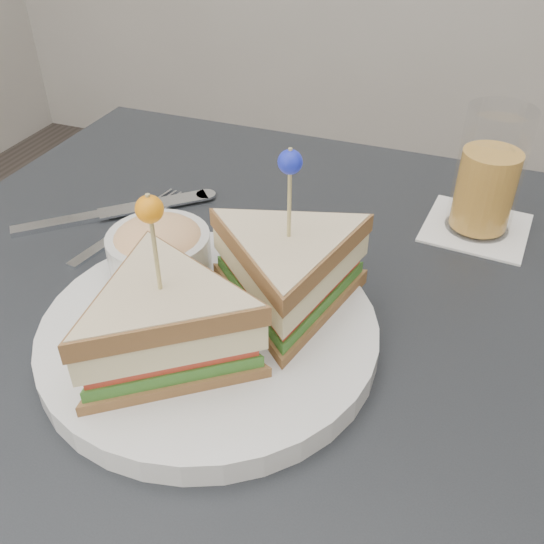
{
  "coord_description": "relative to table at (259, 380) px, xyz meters",
  "views": [
    {
      "loc": [
        0.16,
        -0.38,
        1.11
      ],
      "look_at": [
        0.01,
        0.01,
        0.8
      ],
      "focal_mm": 40.0,
      "sensor_mm": 36.0,
      "label": 1
    }
  ],
  "objects": [
    {
      "name": "cutlery_knife",
      "position": [
        -0.23,
        0.11,
        0.08
      ],
      "size": [
        0.18,
        0.17,
        0.01
      ],
      "rotation": [
        0.0,
        0.0,
        -0.83
      ],
      "color": "silver",
      "rests_on": "table"
    },
    {
      "name": "cutlery_fork",
      "position": [
        -0.19,
        0.1,
        0.08
      ],
      "size": [
        0.05,
        0.18,
        0.01
      ],
      "rotation": [
        0.0,
        0.0,
        -0.17
      ],
      "color": "white",
      "rests_on": "table"
    },
    {
      "name": "drink_set",
      "position": [
        0.17,
        0.23,
        0.14
      ],
      "size": [
        0.12,
        0.12,
        0.14
      ],
      "rotation": [
        0.0,
        0.0,
        -0.08
      ],
      "color": "white",
      "rests_on": "table"
    },
    {
      "name": "table",
      "position": [
        0.0,
        0.0,
        0.0
      ],
      "size": [
        0.8,
        0.8,
        0.75
      ],
      "color": "black",
      "rests_on": "ground"
    },
    {
      "name": "plate_meal",
      "position": [
        -0.02,
        -0.04,
        0.12
      ],
      "size": [
        0.33,
        0.32,
        0.17
      ],
      "rotation": [
        0.0,
        0.0,
        0.12
      ],
      "color": "silver",
      "rests_on": "table"
    }
  ]
}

